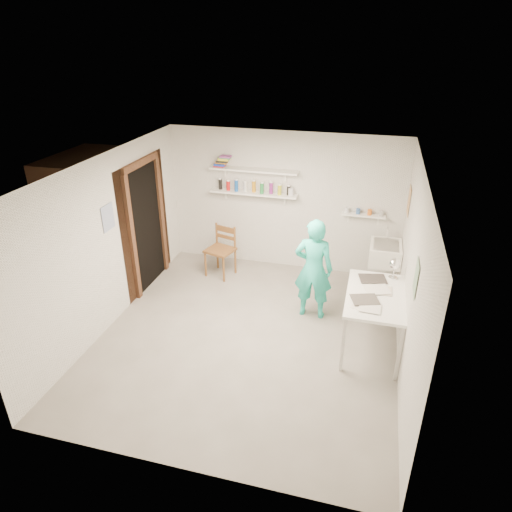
% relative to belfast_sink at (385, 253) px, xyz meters
% --- Properties ---
extents(floor, '(4.00, 4.50, 0.02)m').
position_rel_belfast_sink_xyz_m(floor, '(-1.75, -1.70, -0.71)').
color(floor, slate).
rests_on(floor, ground).
extents(ceiling, '(4.00, 4.50, 0.02)m').
position_rel_belfast_sink_xyz_m(ceiling, '(-1.75, -1.70, 1.71)').
color(ceiling, silver).
rests_on(ceiling, wall_back).
extents(wall_back, '(4.00, 0.02, 2.40)m').
position_rel_belfast_sink_xyz_m(wall_back, '(-1.75, 0.56, 0.50)').
color(wall_back, silver).
rests_on(wall_back, ground).
extents(wall_front, '(4.00, 0.02, 2.40)m').
position_rel_belfast_sink_xyz_m(wall_front, '(-1.75, -3.96, 0.50)').
color(wall_front, silver).
rests_on(wall_front, ground).
extents(wall_left, '(0.02, 4.50, 2.40)m').
position_rel_belfast_sink_xyz_m(wall_left, '(-3.76, -1.70, 0.50)').
color(wall_left, silver).
rests_on(wall_left, ground).
extents(wall_right, '(0.02, 4.50, 2.40)m').
position_rel_belfast_sink_xyz_m(wall_right, '(0.26, -1.70, 0.50)').
color(wall_right, silver).
rests_on(wall_right, ground).
extents(doorway_recess, '(0.02, 0.90, 2.00)m').
position_rel_belfast_sink_xyz_m(doorway_recess, '(-3.74, -0.65, 0.30)').
color(doorway_recess, black).
rests_on(doorway_recess, wall_left).
extents(corridor_box, '(1.40, 1.50, 2.10)m').
position_rel_belfast_sink_xyz_m(corridor_box, '(-4.45, -0.65, 0.35)').
color(corridor_box, brown).
rests_on(corridor_box, ground).
extents(door_lintel, '(0.06, 1.05, 0.10)m').
position_rel_belfast_sink_xyz_m(door_lintel, '(-3.72, -0.65, 1.35)').
color(door_lintel, brown).
rests_on(door_lintel, wall_left).
extents(door_jamb_near, '(0.06, 0.10, 2.00)m').
position_rel_belfast_sink_xyz_m(door_jamb_near, '(-3.72, -1.15, 0.30)').
color(door_jamb_near, brown).
rests_on(door_jamb_near, ground).
extents(door_jamb_far, '(0.06, 0.10, 2.00)m').
position_rel_belfast_sink_xyz_m(door_jamb_far, '(-3.72, -0.15, 0.30)').
color(door_jamb_far, brown).
rests_on(door_jamb_far, ground).
extents(shelf_lower, '(1.50, 0.22, 0.03)m').
position_rel_belfast_sink_xyz_m(shelf_lower, '(-2.25, 0.43, 0.65)').
color(shelf_lower, white).
rests_on(shelf_lower, wall_back).
extents(shelf_upper, '(1.50, 0.22, 0.03)m').
position_rel_belfast_sink_xyz_m(shelf_upper, '(-2.25, 0.43, 1.05)').
color(shelf_upper, white).
rests_on(shelf_upper, wall_back).
extents(ledge_shelf, '(0.70, 0.14, 0.03)m').
position_rel_belfast_sink_xyz_m(ledge_shelf, '(-0.40, 0.47, 0.42)').
color(ledge_shelf, white).
rests_on(ledge_shelf, wall_back).
extents(poster_left, '(0.01, 0.28, 0.36)m').
position_rel_belfast_sink_xyz_m(poster_left, '(-3.74, -1.65, 0.85)').
color(poster_left, '#334C7F').
rests_on(poster_left, wall_left).
extents(poster_right_a, '(0.01, 0.34, 0.42)m').
position_rel_belfast_sink_xyz_m(poster_right_a, '(0.24, 0.10, 0.85)').
color(poster_right_a, '#995933').
rests_on(poster_right_a, wall_right).
extents(poster_right_b, '(0.01, 0.30, 0.38)m').
position_rel_belfast_sink_xyz_m(poster_right_b, '(0.24, -2.25, 0.80)').
color(poster_right_b, '#3F724C').
rests_on(poster_right_b, wall_right).
extents(belfast_sink, '(0.48, 0.60, 0.30)m').
position_rel_belfast_sink_xyz_m(belfast_sink, '(0.00, 0.00, 0.00)').
color(belfast_sink, white).
rests_on(belfast_sink, wall_right).
extents(man, '(0.56, 0.38, 1.53)m').
position_rel_belfast_sink_xyz_m(man, '(-0.99, -0.94, 0.07)').
color(man, '#2AD2BB').
rests_on(man, ground).
extents(wall_clock, '(0.28, 0.04, 0.28)m').
position_rel_belfast_sink_xyz_m(wall_clock, '(-1.00, -0.72, 0.32)').
color(wall_clock, '#C9C189').
rests_on(wall_clock, man).
extents(wooden_chair, '(0.54, 0.52, 0.94)m').
position_rel_belfast_sink_xyz_m(wooden_chair, '(-2.70, -0.11, -0.23)').
color(wooden_chair, brown).
rests_on(wooden_chair, ground).
extents(work_table, '(0.74, 1.23, 0.82)m').
position_rel_belfast_sink_xyz_m(work_table, '(-0.11, -1.53, -0.29)').
color(work_table, white).
rests_on(work_table, ground).
extents(desk_lamp, '(0.15, 0.15, 0.15)m').
position_rel_belfast_sink_xyz_m(desk_lamp, '(0.09, -1.03, 0.34)').
color(desk_lamp, white).
rests_on(desk_lamp, work_table).
extents(spray_cans, '(1.31, 0.06, 0.17)m').
position_rel_belfast_sink_xyz_m(spray_cans, '(-2.25, 0.43, 0.75)').
color(spray_cans, black).
rests_on(spray_cans, shelf_lower).
extents(book_stack, '(0.30, 0.14, 0.20)m').
position_rel_belfast_sink_xyz_m(book_stack, '(-2.79, 0.43, 1.16)').
color(book_stack, red).
rests_on(book_stack, shelf_upper).
extents(ledge_pots, '(0.48, 0.07, 0.09)m').
position_rel_belfast_sink_xyz_m(ledge_pots, '(-0.40, 0.47, 0.48)').
color(ledge_pots, silver).
rests_on(ledge_pots, ledge_shelf).
extents(papers, '(0.30, 0.22, 0.03)m').
position_rel_belfast_sink_xyz_m(papers, '(-0.11, -1.53, 0.13)').
color(papers, silver).
rests_on(papers, work_table).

